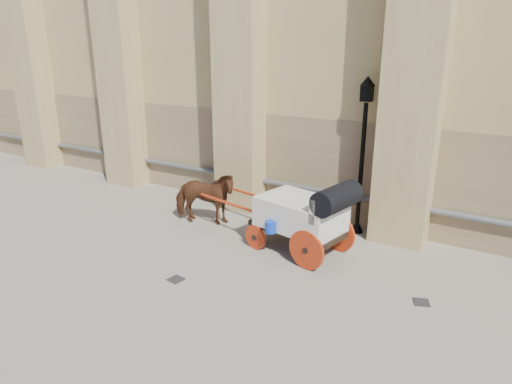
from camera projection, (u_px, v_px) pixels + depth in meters
The scene contains 6 objects.
ground at pixel (196, 257), 11.28m from camera, with size 90.00×90.00×0.00m, color gray.
horse at pixel (204, 198), 13.09m from camera, with size 0.86×1.89×1.59m, color #59331B.
carriage at pixel (305, 214), 11.18m from camera, with size 4.63×2.05×1.96m.
street_lamp at pixel (362, 153), 12.06m from camera, with size 0.40×0.40×4.25m.
drain_grate_near at pixel (176, 279), 10.22m from camera, with size 0.32×0.32×0.01m, color black.
drain_grate_far at pixel (421, 302), 9.33m from camera, with size 0.32×0.32×0.01m, color black.
Camera 1 is at (6.54, -7.94, 5.12)m, focal length 32.00 mm.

